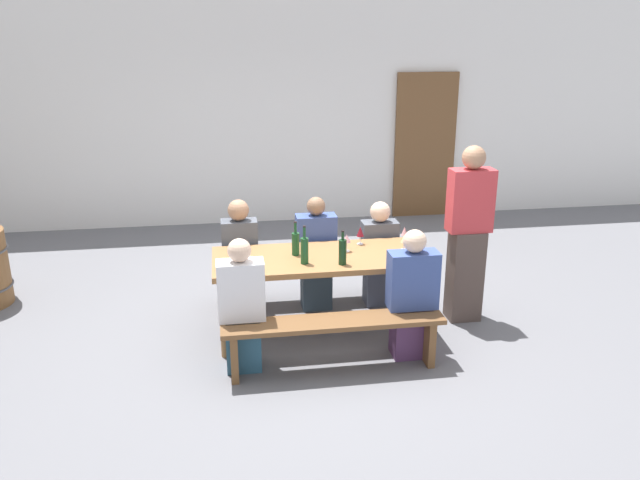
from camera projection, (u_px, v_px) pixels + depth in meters
name	position (u px, v px, depth m)	size (l,w,h in m)	color
ground_plane	(320.00, 331.00, 5.92)	(24.00, 24.00, 0.00)	slate
back_wall	(279.00, 109.00, 8.92)	(14.00, 0.20, 3.20)	white
wooden_door	(425.00, 146.00, 9.28)	(0.90, 0.06, 2.10)	brown
tasting_table	(320.00, 264.00, 5.71)	(1.92, 0.81, 0.75)	olive
bench_near	(333.00, 331.00, 5.15)	(1.82, 0.30, 0.45)	brown
bench_far	(309.00, 269.00, 6.47)	(1.82, 0.30, 0.45)	brown
wine_bottle_0	(343.00, 251.00, 5.45)	(0.07, 0.07, 0.31)	#143319
wine_bottle_1	(296.00, 243.00, 5.67)	(0.07, 0.07, 0.31)	#194723
wine_bottle_2	(304.00, 250.00, 5.46)	(0.07, 0.07, 0.34)	#194723
wine_glass_0	(404.00, 232.00, 6.00)	(0.06, 0.06, 0.16)	silver
wine_glass_1	(360.00, 232.00, 5.95)	(0.07, 0.07, 0.17)	silver
wine_glass_2	(417.00, 251.00, 5.44)	(0.07, 0.07, 0.16)	silver
wine_glass_3	(404.00, 239.00, 5.80)	(0.06, 0.06, 0.15)	silver
wine_glass_4	(347.00, 239.00, 5.76)	(0.07, 0.07, 0.16)	silver
seated_guest_near_0	(242.00, 309.00, 5.13)	(0.38, 0.24, 1.13)	#2B5771
seated_guest_near_1	(412.00, 298.00, 5.34)	(0.42, 0.24, 1.13)	#533259
seated_guest_far_0	(240.00, 259.00, 6.16)	(0.34, 0.24, 1.15)	#50333C
seated_guest_far_1	(316.00, 257.00, 6.27)	(0.39, 0.24, 1.15)	#384A57
seated_guest_far_2	(379.00, 256.00, 6.38)	(0.36, 0.24, 1.08)	#4A5062
standing_host	(468.00, 237.00, 5.94)	(0.40, 0.24, 1.69)	#4E3F38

